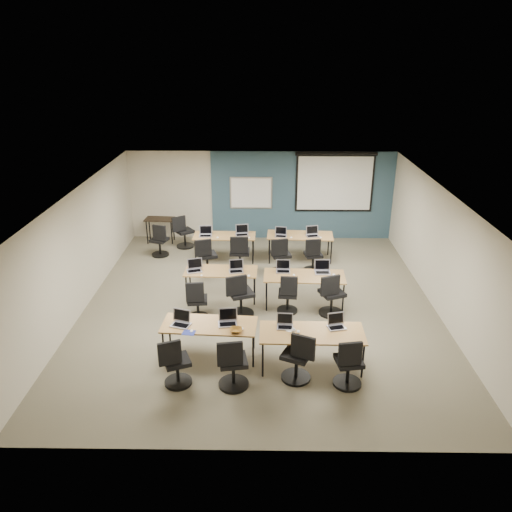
{
  "coord_description": "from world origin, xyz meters",
  "views": [
    {
      "loc": [
        0.07,
        -10.2,
        5.53
      ],
      "look_at": [
        -0.09,
        0.4,
        1.07
      ],
      "focal_mm": 35.0,
      "sensor_mm": 36.0,
      "label": 1
    }
  ],
  "objects_px": {
    "training_table_back_right": "(300,236)",
    "spare_chair_b": "(160,243)",
    "training_table_front_right": "(312,334)",
    "task_chair_10": "(280,258)",
    "task_chair_6": "(288,297)",
    "laptop_10": "(281,234)",
    "training_table_back_left": "(225,237)",
    "laptop_8": "(206,233)",
    "task_chair_3": "(349,367)",
    "training_table_mid_right": "(304,277)",
    "projector_screen": "(335,179)",
    "task_chair_1": "(233,367)",
    "task_chair_11": "(313,258)",
    "task_chair_2": "(298,360)",
    "laptop_4": "(195,268)",
    "utility_table": "(160,222)",
    "laptop_5": "(236,268)",
    "training_table_front_left": "(209,326)",
    "task_chair_5": "(240,298)",
    "laptop_0": "(181,321)",
    "laptop_1": "(228,320)",
    "whiteboard": "(251,193)",
    "spare_chair_a": "(183,234)",
    "laptop_3": "(336,324)",
    "task_chair_7": "(331,298)",
    "training_table_mid_left": "(221,272)",
    "task_chair_0": "(176,366)",
    "laptop_6": "(283,269)",
    "laptop_9": "(242,232)",
    "laptop_2": "(285,324)",
    "laptop_7": "(322,269)",
    "task_chair_8": "(206,259)",
    "laptop_11": "(312,234)"
  },
  "relations": [
    {
      "from": "laptop_6",
      "to": "laptop_8",
      "type": "xyz_separation_m",
      "value": [
        -2.05,
        2.32,
        0.0
      ]
    },
    {
      "from": "training_table_front_left",
      "to": "utility_table",
      "type": "distance_m",
      "value": 6.5
    },
    {
      "from": "training_table_front_left",
      "to": "task_chair_5",
      "type": "xyz_separation_m",
      "value": [
        0.5,
        1.61,
        -0.25
      ]
    },
    {
      "from": "task_chair_3",
      "to": "task_chair_10",
      "type": "height_order",
      "value": "task_chair_10"
    },
    {
      "from": "training_table_back_left",
      "to": "projector_screen",
      "type": "bearing_deg",
      "value": 28.87
    },
    {
      "from": "task_chair_0",
      "to": "laptop_2",
      "type": "distance_m",
      "value": 2.12
    },
    {
      "from": "training_table_back_left",
      "to": "spare_chair_b",
      "type": "height_order",
      "value": "spare_chair_b"
    },
    {
      "from": "laptop_9",
      "to": "laptop_10",
      "type": "bearing_deg",
      "value": -14.77
    },
    {
      "from": "task_chair_10",
      "to": "training_table_mid_right",
      "type": "bearing_deg",
      "value": -86.58
    },
    {
      "from": "laptop_3",
      "to": "laptop_4",
      "type": "distance_m",
      "value": 3.86
    },
    {
      "from": "task_chair_5",
      "to": "laptop_9",
      "type": "distance_m",
      "value": 3.25
    },
    {
      "from": "laptop_5",
      "to": "spare_chair_b",
      "type": "distance_m",
      "value": 3.5
    },
    {
      "from": "task_chair_5",
      "to": "task_chair_11",
      "type": "relative_size",
      "value": 1.08
    },
    {
      "from": "task_chair_1",
      "to": "training_table_mid_right",
      "type": "bearing_deg",
      "value": 55.3
    },
    {
      "from": "laptop_0",
      "to": "laptop_1",
      "type": "relative_size",
      "value": 0.99
    },
    {
      "from": "task_chair_5",
      "to": "task_chair_10",
      "type": "bearing_deg",
      "value": 46.41
    },
    {
      "from": "laptop_5",
      "to": "utility_table",
      "type": "xyz_separation_m",
      "value": [
        -2.51,
        3.73,
        -0.14
      ]
    },
    {
      "from": "projector_screen",
      "to": "task_chair_1",
      "type": "height_order",
      "value": "projector_screen"
    },
    {
      "from": "laptop_0",
      "to": "laptop_1",
      "type": "xyz_separation_m",
      "value": [
        0.87,
        0.05,
        0.0
      ]
    },
    {
      "from": "laptop_2",
      "to": "laptop_7",
      "type": "bearing_deg",
      "value": 72.33
    },
    {
      "from": "laptop_9",
      "to": "training_table_mid_right",
      "type": "bearing_deg",
      "value": -69.44
    },
    {
      "from": "whiteboard",
      "to": "training_table_mid_left",
      "type": "relative_size",
      "value": 0.76
    },
    {
      "from": "laptop_5",
      "to": "laptop_11",
      "type": "relative_size",
      "value": 0.95
    },
    {
      "from": "task_chair_2",
      "to": "training_table_mid_right",
      "type": "bearing_deg",
      "value": 108.03
    },
    {
      "from": "laptop_5",
      "to": "task_chair_2",
      "type": "bearing_deg",
      "value": -78.76
    },
    {
      "from": "training_table_back_left",
      "to": "task_chair_0",
      "type": "distance_m",
      "value": 5.67
    },
    {
      "from": "training_table_back_right",
      "to": "spare_chair_b",
      "type": "distance_m",
      "value": 3.97
    },
    {
      "from": "task_chair_2",
      "to": "spare_chair_b",
      "type": "distance_m",
      "value": 6.73
    },
    {
      "from": "task_chair_6",
      "to": "spare_chair_b",
      "type": "height_order",
      "value": "spare_chair_b"
    },
    {
      "from": "laptop_9",
      "to": "task_chair_11",
      "type": "bearing_deg",
      "value": -33.29
    },
    {
      "from": "whiteboard",
      "to": "laptop_0",
      "type": "relative_size",
      "value": 3.7
    },
    {
      "from": "training_table_front_right",
      "to": "spare_chair_a",
      "type": "height_order",
      "value": "spare_chair_a"
    },
    {
      "from": "whiteboard",
      "to": "spare_chair_b",
      "type": "distance_m",
      "value": 3.15
    },
    {
      "from": "task_chair_0",
      "to": "task_chair_7",
      "type": "distance_m",
      "value": 3.96
    },
    {
      "from": "task_chair_8",
      "to": "utility_table",
      "type": "relative_size",
      "value": 1.16
    },
    {
      "from": "whiteboard",
      "to": "task_chair_1",
      "type": "relative_size",
      "value": 1.26
    },
    {
      "from": "task_chair_6",
      "to": "task_chair_10",
      "type": "bearing_deg",
      "value": 96.79
    },
    {
      "from": "laptop_4",
      "to": "utility_table",
      "type": "height_order",
      "value": "laptop_4"
    },
    {
      "from": "laptop_3",
      "to": "task_chair_5",
      "type": "relative_size",
      "value": 0.3
    },
    {
      "from": "laptop_8",
      "to": "task_chair_3",
      "type": "bearing_deg",
      "value": -63.99
    },
    {
      "from": "task_chair_2",
      "to": "task_chair_8",
      "type": "distance_m",
      "value": 5.02
    },
    {
      "from": "whiteboard",
      "to": "task_chair_7",
      "type": "bearing_deg",
      "value": -68.77
    },
    {
      "from": "task_chair_10",
      "to": "task_chair_11",
      "type": "bearing_deg",
      "value": -5.89
    },
    {
      "from": "laptop_6",
      "to": "task_chair_6",
      "type": "distance_m",
      "value": 0.77
    },
    {
      "from": "projector_screen",
      "to": "training_table_back_left",
      "type": "bearing_deg",
      "value": -151.61
    },
    {
      "from": "laptop_9",
      "to": "laptop_0",
      "type": "bearing_deg",
      "value": -110.34
    },
    {
      "from": "task_chair_6",
      "to": "laptop_10",
      "type": "relative_size",
      "value": 2.99
    },
    {
      "from": "training_table_front_right",
      "to": "task_chair_10",
      "type": "bearing_deg",
      "value": 96.84
    },
    {
      "from": "laptop_1",
      "to": "task_chair_2",
      "type": "height_order",
      "value": "task_chair_2"
    },
    {
      "from": "training_table_mid_left",
      "to": "laptop_9",
      "type": "bearing_deg",
      "value": 82.68
    }
  ]
}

